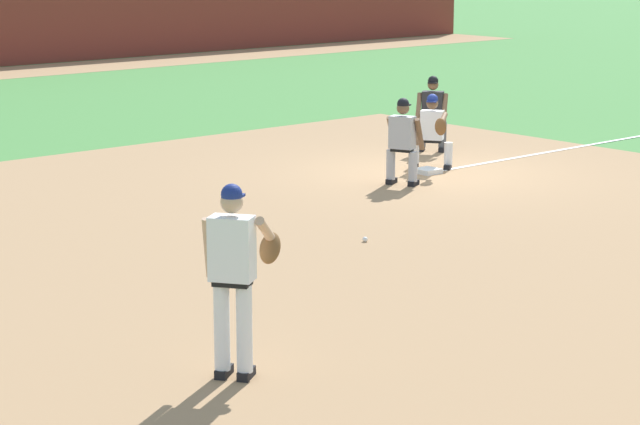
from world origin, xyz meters
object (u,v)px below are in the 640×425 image
(first_baseman, at_px, (432,128))
(first_base_bag, at_px, (428,171))
(umpire, at_px, (433,111))
(baserunner, at_px, (403,138))
(pitcher, at_px, (235,269))
(baseball, at_px, (365,239))

(first_baseman, bearing_deg, first_base_bag, -145.04)
(umpire, bearing_deg, baserunner, -144.37)
(first_base_bag, height_order, umpire, umpire)
(baserunner, bearing_deg, umpire, 35.63)
(first_baseman, height_order, baserunner, baserunner)
(umpire, bearing_deg, first_baseman, -136.09)
(baserunner, bearing_deg, first_base_bag, 22.16)
(first_baseman, relative_size, umpire, 0.92)
(umpire, bearing_deg, pitcher, -144.14)
(first_base_bag, relative_size, baserunner, 0.26)
(baserunner, distance_m, umpire, 3.43)
(umpire, bearing_deg, first_base_bag, -137.81)
(baseball, bearing_deg, first_baseman, 34.71)
(first_baseman, xyz_separation_m, umpire, (1.36, 1.31, 0.06))
(baserunner, relative_size, umpire, 1.00)
(first_base_bag, bearing_deg, first_baseman, 34.96)
(baseball, relative_size, umpire, 0.05)
(first_baseman, bearing_deg, baseball, -145.29)
(pitcher, relative_size, umpire, 1.27)
(baseball, bearing_deg, umpire, 37.02)
(baserunner, xyz_separation_m, umpire, (2.79, 2.00, 0.00))
(first_base_bag, height_order, pitcher, pitcher)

